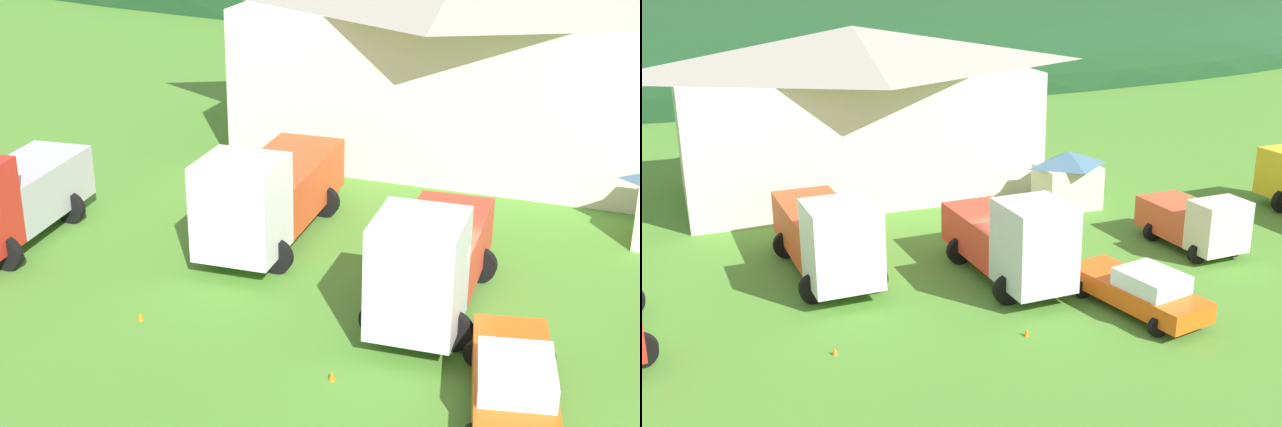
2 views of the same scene
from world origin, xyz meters
TOP-DOWN VIEW (x-y plane):
  - ground_plane at (0.00, 0.00)m, footprint 200.00×200.00m
  - depot_building at (-2.65, 14.10)m, footprint 19.00×9.74m
  - crane_truck_red at (-14.63, -0.43)m, footprint 3.48×6.74m
  - heavy_rig_white at (-6.65, 2.75)m, footprint 3.50×8.14m
  - tow_truck_silver at (-0.30, -0.44)m, footprint 3.30×7.25m
  - service_pickup_orange at (2.77, -4.34)m, footprint 3.05×5.64m
  - traffic_cone_near_pickup at (-1.69, -4.59)m, footprint 0.36×0.36m
  - traffic_cone_mid_row at (-7.83, -3.57)m, footprint 0.36×0.36m

SIDE VIEW (x-z plane):
  - ground_plane at x=0.00m, z-range 0.00..0.00m
  - traffic_cone_near_pickup at x=-1.69m, z-range -0.27..0.27m
  - traffic_cone_mid_row at x=-7.83m, z-range -0.25..0.25m
  - service_pickup_orange at x=2.77m, z-range 0.00..1.66m
  - crane_truck_red at x=-14.63m, z-range -0.06..3.42m
  - heavy_rig_white at x=-6.65m, z-range -0.07..3.53m
  - tow_truck_silver at x=-0.30m, z-range -0.06..3.59m
  - depot_building at x=-2.65m, z-range 0.13..8.71m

